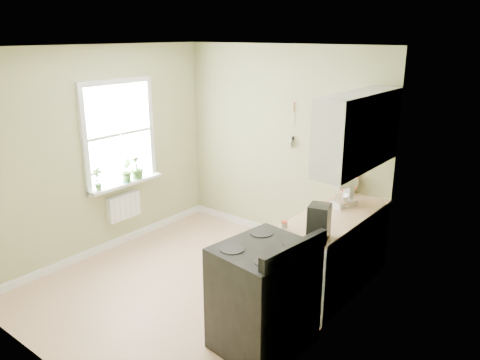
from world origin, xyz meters
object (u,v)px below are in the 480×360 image
Objects in this scene: stand_mixer at (345,193)px; stove at (263,296)px; coffee_maker at (319,222)px; kettle at (348,186)px.

stove is at bearing -88.71° from stand_mixer.
stove is 0.89m from coffee_maker.
kettle is (-0.21, 2.10, 0.49)m from stove.
coffee_maker is (0.20, -0.98, 0.01)m from stand_mixer.
stove is 5.96× the size of kettle.
kettle is at bearing 111.12° from stand_mixer.
coffee_maker is at bearing -78.22° from stand_mixer.
stand_mixer is at bearing -68.88° from kettle.
stand_mixer is at bearing 91.29° from stove.
stove is at bearing -84.36° from kettle.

